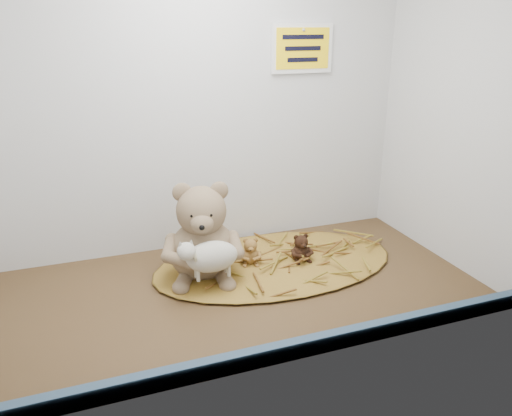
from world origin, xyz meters
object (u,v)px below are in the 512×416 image
object	(u,v)px
toy_lamb	(212,257)
mini_teddy_brown	(301,246)
main_teddy	(202,231)
mini_teddy_tan	(250,250)

from	to	relation	value
toy_lamb	mini_teddy_brown	size ratio (longest dim) A/B	2.16
main_teddy	toy_lamb	world-z (taller)	main_teddy
main_teddy	toy_lamb	xyz separation A→B (cm)	(-0.00, -9.06, -3.02)
main_teddy	mini_teddy_tan	size ratio (longest dim) A/B	3.47
main_teddy	mini_teddy_brown	distance (cm)	27.65
mini_teddy_tan	main_teddy	bearing A→B (deg)	-159.56
mini_teddy_brown	mini_teddy_tan	bearing A→B (deg)	169.95
toy_lamb	main_teddy	bearing A→B (deg)	90.00
toy_lamb	mini_teddy_brown	distance (cm)	27.78
mini_teddy_brown	main_teddy	bearing A→B (deg)	177.60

